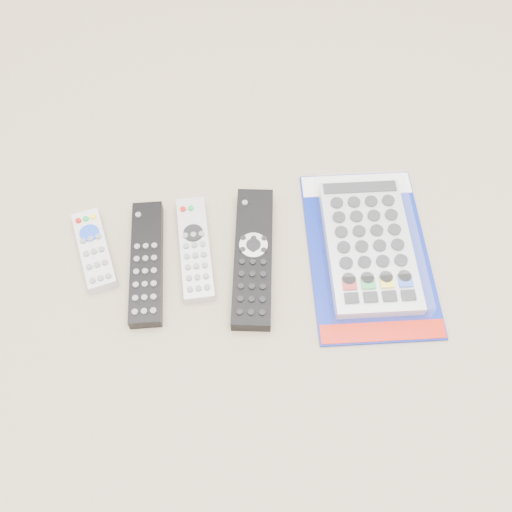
{
  "coord_description": "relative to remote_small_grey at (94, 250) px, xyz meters",
  "views": [
    {
      "loc": [
        -0.04,
        -0.44,
        0.75
      ],
      "look_at": [
        0.03,
        -0.01,
        0.01
      ],
      "focal_mm": 40.0,
      "sensor_mm": 36.0,
      "label": 1
    }
  ],
  "objects": [
    {
      "name": "remote_slim_black",
      "position": [
        0.08,
        -0.04,
        0.0
      ],
      "size": [
        0.06,
        0.21,
        0.02
      ],
      "rotation": [
        0.0,
        0.0,
        -0.07
      ],
      "color": "black",
      "rests_on": "ground"
    },
    {
      "name": "remote_small_grey",
      "position": [
        0.0,
        0.0,
        0.0
      ],
      "size": [
        0.07,
        0.14,
        0.02
      ],
      "rotation": [
        0.0,
        0.0,
        0.19
      ],
      "color": "silver",
      "rests_on": "ground"
    },
    {
      "name": "remote_silver_dvd",
      "position": [
        0.15,
        -0.02,
        -0.0
      ],
      "size": [
        0.05,
        0.18,
        0.02
      ],
      "rotation": [
        0.0,
        0.0,
        -0.01
      ],
      "color": "#BCBCC1",
      "rests_on": "ground"
    },
    {
      "name": "jumbo_remote_packaged",
      "position": [
        0.41,
        -0.06,
        0.01
      ],
      "size": [
        0.21,
        0.31,
        0.04
      ],
      "rotation": [
        0.0,
        0.0,
        -0.09
      ],
      "color": "navy",
      "rests_on": "ground"
    },
    {
      "name": "remote_large_black",
      "position": [
        0.24,
        -0.05,
        0.0
      ],
      "size": [
        0.1,
        0.24,
        0.03
      ],
      "rotation": [
        0.0,
        0.0,
        -0.18
      ],
      "color": "black",
      "rests_on": "ground"
    }
  ]
}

